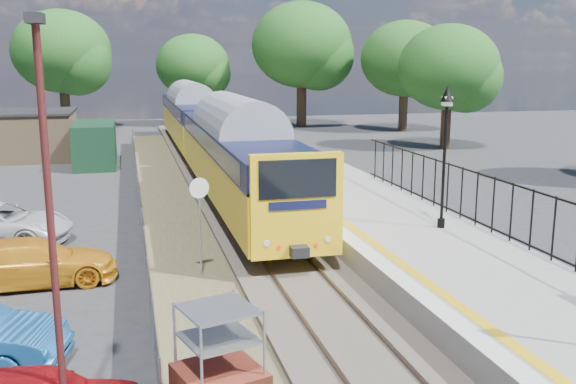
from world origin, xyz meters
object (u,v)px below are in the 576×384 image
object	(u,v)px
train	(208,130)
speed_sign	(200,209)
victorian_lamp_north	(446,124)
carpark_lamp	(50,211)
car_yellow	(33,262)
brick_plinth	(219,369)

from	to	relation	value
train	speed_sign	bearing A→B (deg)	-97.74
train	speed_sign	xyz separation A→B (m)	(-2.63, -19.31, -0.29)
victorian_lamp_north	speed_sign	distance (m)	8.25
speed_sign	carpark_lamp	world-z (taller)	carpark_lamp
victorian_lamp_north	carpark_lamp	size ratio (longest dim) A/B	0.66
speed_sign	car_yellow	bearing A→B (deg)	158.39
train	victorian_lamp_north	bearing A→B (deg)	-74.33
carpark_lamp	brick_plinth	bearing A→B (deg)	-2.94
brick_plinth	car_yellow	world-z (taller)	brick_plinth
victorian_lamp_north	car_yellow	distance (m)	13.13
train	carpark_lamp	bearing A→B (deg)	-102.02
victorian_lamp_north	train	distance (m)	19.72
speed_sign	car_yellow	world-z (taller)	speed_sign
brick_plinth	carpark_lamp	bearing A→B (deg)	177.06
brick_plinth	carpark_lamp	size ratio (longest dim) A/B	0.32
speed_sign	car_yellow	distance (m)	4.91
brick_plinth	train	bearing A→B (deg)	83.31
victorian_lamp_north	car_yellow	bearing A→B (deg)	179.70
speed_sign	car_yellow	size ratio (longest dim) A/B	0.65
victorian_lamp_north	brick_plinth	distance (m)	12.36
victorian_lamp_north	brick_plinth	xyz separation A→B (m)	(-8.50, -8.36, -3.25)
victorian_lamp_north	carpark_lamp	distance (m)	13.80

